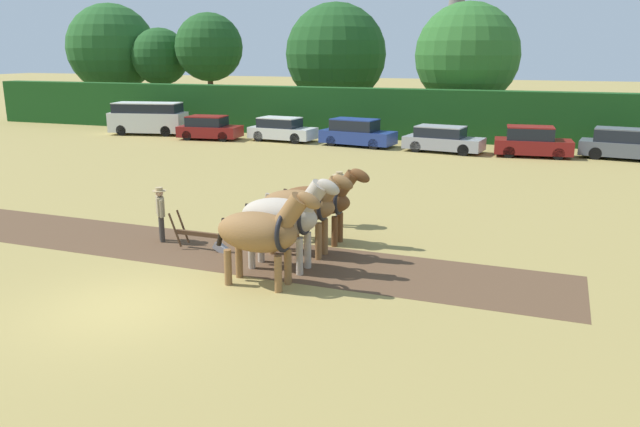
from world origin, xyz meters
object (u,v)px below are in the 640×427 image
at_px(tree_left, 160,57).
at_px(farmer_beside_team, 339,194).
at_px(parked_van, 148,118).
at_px(parked_car_center_left, 282,130).
at_px(tree_center, 336,54).
at_px(parked_car_center, 357,133).
at_px(parked_car_far_right, 625,145).
at_px(draft_horse_lead_left, 262,232).
at_px(draft_horse_trail_right, 319,200).
at_px(parked_car_center_right, 443,140).
at_px(parked_car_left, 209,128).
at_px(church_spire, 456,22).
at_px(draft_horse_trail_left, 302,206).
at_px(tree_far_left, 112,48).
at_px(farmer_at_plow, 161,210).
at_px(tree_center_left, 209,47).
at_px(draft_horse_lead_right, 283,216).
at_px(tree_center_right, 467,55).
at_px(parked_car_right, 532,142).
at_px(plow, 205,239).

relative_size(tree_left, farmer_beside_team, 4.17).
bearing_deg(parked_van, parked_car_center_left, -10.59).
distance_m(tree_center, parked_car_center, 12.77).
bearing_deg(parked_car_far_right, parked_car_center, -171.35).
distance_m(draft_horse_lead_left, draft_horse_trail_right, 3.73).
bearing_deg(parked_car_center_right, parked_car_left, -172.61).
bearing_deg(church_spire, draft_horse_trail_left, -86.12).
xyz_separation_m(tree_far_left, farmer_at_plow, (25.13, -30.56, -4.73)).
distance_m(tree_center, parked_van, 14.89).
xyz_separation_m(tree_center_left, parked_car_far_right, (29.58, -9.50, -4.96)).
bearing_deg(tree_center, parked_car_far_right, -28.74).
distance_m(draft_horse_lead_right, parked_car_center_right, 20.71).
relative_size(tree_center_right, farmer_at_plow, 5.33).
relative_size(draft_horse_lead_left, parked_car_center, 0.61).
xyz_separation_m(tree_center_right, draft_horse_lead_right, (-0.64, -29.33, -3.78)).
relative_size(draft_horse_lead_left, draft_horse_lead_right, 0.99).
xyz_separation_m(parked_car_left, parked_car_center_right, (14.74, -0.10, -0.02)).
height_order(draft_horse_lead_right, parked_car_center, draft_horse_lead_right).
height_order(draft_horse_lead_left, farmer_at_plow, draft_horse_lead_left).
bearing_deg(parked_van, tree_center_left, 82.03).
bearing_deg(tree_left, draft_horse_trail_right, -49.60).
bearing_deg(parked_car_center_left, parked_car_center_right, -0.89).
distance_m(draft_horse_lead_right, parked_van, 28.82).
distance_m(tree_center_left, parked_car_center_right, 23.35).
bearing_deg(draft_horse_lead_right, tree_far_left, 133.88).
bearing_deg(parked_car_center, draft_horse_lead_right, -69.64).
xyz_separation_m(tree_left, draft_horse_lead_right, (24.54, -31.37, -3.59)).
distance_m(parked_car_center_left, parked_car_right, 14.83).
xyz_separation_m(parked_van, parked_car_far_right, (29.03, -0.06, -0.33)).
bearing_deg(plow, parked_car_far_right, 59.75).
distance_m(parked_van, parked_car_far_right, 29.03).
relative_size(tree_center_left, draft_horse_lead_left, 3.04).
relative_size(tree_far_left, tree_center_right, 1.09).
distance_m(draft_horse_lead_left, plow, 3.42).
height_order(tree_center_left, parked_car_center, tree_center_left).
height_order(parked_car_center_left, parked_car_center_right, parked_car_center_left).
relative_size(draft_horse_lead_left, parked_car_left, 0.68).
bearing_deg(parked_car_center_right, parked_van, -174.69).
xyz_separation_m(tree_far_left, farmer_beside_team, (29.49, -27.20, -4.63)).
bearing_deg(parked_car_center_right, tree_center_left, 160.94).
bearing_deg(farmer_beside_team, tree_left, 133.59).
height_order(parked_car_center_left, parked_car_right, parked_car_right).
xyz_separation_m(tree_left, parked_car_right, (29.88, -10.61, -4.22)).
relative_size(tree_center, parked_car_center, 1.97).
bearing_deg(parked_car_center, parked_car_center_left, -176.39).
bearing_deg(tree_far_left, tree_left, -2.01).
height_order(draft_horse_lead_left, farmer_beside_team, draft_horse_lead_left).
height_order(tree_center_left, farmer_beside_team, tree_center_left).
bearing_deg(tree_far_left, parked_car_center, -22.41).
bearing_deg(parked_car_left, parked_car_far_right, -4.99).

